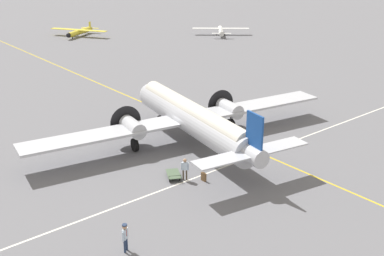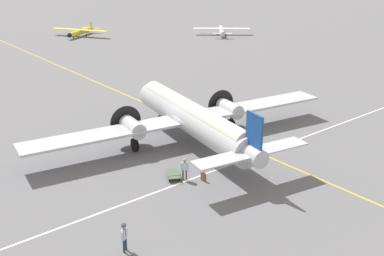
# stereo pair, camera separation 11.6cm
# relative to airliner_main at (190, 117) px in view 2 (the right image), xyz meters

# --- Properties ---
(ground_plane) EXTENTS (300.00, 300.00, 0.00)m
(ground_plane) POSITION_rel_airliner_main_xyz_m (0.36, -0.06, -2.38)
(ground_plane) COLOR slate
(apron_line_eastwest) EXTENTS (120.00, 0.16, 0.01)m
(apron_line_eastwest) POSITION_rel_airliner_main_xyz_m (0.36, 3.12, -2.38)
(apron_line_eastwest) COLOR gold
(apron_line_eastwest) RESTS_ON ground_plane
(apron_line_northsouth) EXTENTS (0.16, 120.00, 0.01)m
(apron_line_northsouth) POSITION_rel_airliner_main_xyz_m (5.19, -0.06, -2.38)
(apron_line_northsouth) COLOR silver
(apron_line_northsouth) RESTS_ON ground_plane
(airliner_main) EXTENTS (18.48, 27.45, 5.35)m
(airliner_main) POSITION_rel_airliner_main_xyz_m (0.00, 0.00, 0.00)
(airliner_main) COLOR silver
(airliner_main) RESTS_ON ground_plane
(crew_foreground) EXTENTS (0.39, 0.51, 1.71)m
(crew_foreground) POSITION_rel_airliner_main_xyz_m (9.61, -12.25, -1.31)
(crew_foreground) COLOR navy
(crew_foreground) RESTS_ON ground_plane
(passenger_boarding) EXTENTS (0.39, 0.46, 1.66)m
(passenger_boarding) POSITION_rel_airliner_main_xyz_m (4.99, -4.47, -1.36)
(passenger_boarding) COLOR #473D2D
(passenger_boarding) RESTS_ON ground_plane
(suitcase_near_door) EXTENTS (0.43, 0.16, 0.65)m
(suitcase_near_door) POSITION_rel_airliner_main_xyz_m (5.92, -3.52, -2.07)
(suitcase_near_door) COLOR brown
(suitcase_near_door) RESTS_ON ground_plane
(baggage_cart) EXTENTS (1.89, 1.60, 0.56)m
(baggage_cart) POSITION_rel_airliner_main_xyz_m (4.19, -4.90, -2.11)
(baggage_cart) COLOR #4C6047
(baggage_cart) RESTS_ON ground_plane
(light_aircraft_distant) EXTENTS (9.92, 8.00, 2.10)m
(light_aircraft_distant) POSITION_rel_airliner_main_xyz_m (-51.28, 15.72, -1.52)
(light_aircraft_distant) COLOR yellow
(light_aircraft_distant) RESTS_ON ground_plane
(light_aircraft_taxiing) EXTENTS (7.94, 8.64, 2.00)m
(light_aircraft_taxiing) POSITION_rel_airliner_main_xyz_m (-36.35, 36.60, -1.55)
(light_aircraft_taxiing) COLOR white
(light_aircraft_taxiing) RESTS_ON ground_plane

